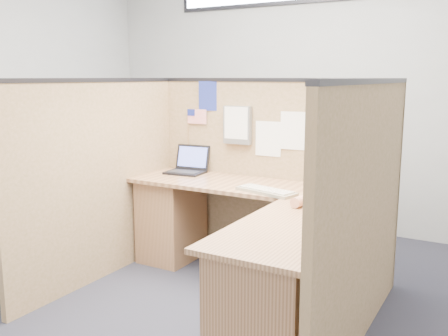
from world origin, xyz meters
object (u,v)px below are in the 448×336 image
Objects in this scene: l_desk at (249,245)px; laptop at (189,166)px; mouse at (311,196)px; keyboard at (266,191)px.

laptop reaches higher than l_desk.
laptop is 3.35× the size of mouse.
keyboard is (0.04, 0.19, 0.35)m from l_desk.
mouse is (0.37, 0.19, 0.36)m from l_desk.
keyboard is at bearing 78.90° from l_desk.
laptop reaches higher than mouse.
laptop is at bearing 171.85° from keyboard.
keyboard is 4.81× the size of mouse.
mouse is at bearing 27.08° from l_desk.
mouse is at bearing 14.29° from keyboard.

